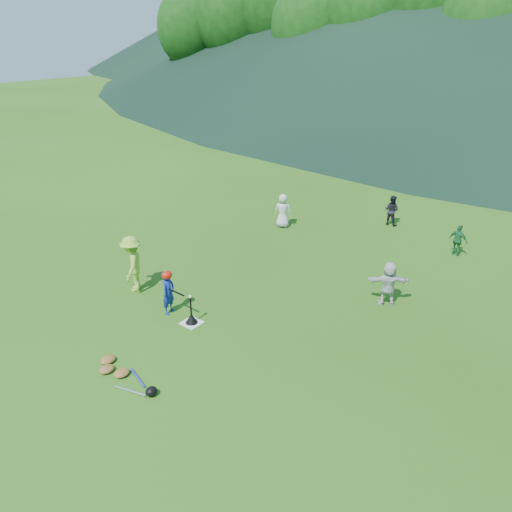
{
  "coord_description": "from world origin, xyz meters",
  "views": [
    {
      "loc": [
        7.67,
        -7.08,
        6.55
      ],
      "look_at": [
        0.0,
        2.5,
        0.9
      ],
      "focal_mm": 35.0,
      "sensor_mm": 36.0,
      "label": 1
    }
  ],
  "objects_px": {
    "home_plate": "(192,323)",
    "fielder_c": "(458,240)",
    "fielder_a": "(283,211)",
    "fielder_d": "(388,283)",
    "fielder_b": "(391,210)",
    "adult_coach": "(132,264)",
    "batting_tee": "(192,319)",
    "equipment_pile": "(121,373)",
    "batter_child": "(168,293)"
  },
  "relations": [
    {
      "from": "fielder_c",
      "to": "batting_tee",
      "type": "xyz_separation_m",
      "value": [
        -3.65,
        -8.01,
        -0.38
      ]
    },
    {
      "from": "batting_tee",
      "to": "equipment_pile",
      "type": "bearing_deg",
      "value": -82.48
    },
    {
      "from": "fielder_a",
      "to": "batting_tee",
      "type": "relative_size",
      "value": 1.79
    },
    {
      "from": "fielder_c",
      "to": "adult_coach",
      "type": "bearing_deg",
      "value": 61.47
    },
    {
      "from": "fielder_d",
      "to": "batting_tee",
      "type": "relative_size",
      "value": 1.74
    },
    {
      "from": "fielder_a",
      "to": "fielder_d",
      "type": "bearing_deg",
      "value": 124.8
    },
    {
      "from": "home_plate",
      "to": "fielder_b",
      "type": "distance_m",
      "value": 9.27
    },
    {
      "from": "home_plate",
      "to": "batting_tee",
      "type": "distance_m",
      "value": 0.12
    },
    {
      "from": "equipment_pile",
      "to": "home_plate",
      "type": "bearing_deg",
      "value": 97.52
    },
    {
      "from": "fielder_b",
      "to": "fielder_d",
      "type": "height_order",
      "value": "fielder_d"
    },
    {
      "from": "fielder_c",
      "to": "equipment_pile",
      "type": "xyz_separation_m",
      "value": [
        -3.34,
        -10.34,
        -0.44
      ]
    },
    {
      "from": "fielder_b",
      "to": "batting_tee",
      "type": "distance_m",
      "value": 9.26
    },
    {
      "from": "adult_coach",
      "to": "fielder_a",
      "type": "bearing_deg",
      "value": 137.49
    },
    {
      "from": "fielder_b",
      "to": "equipment_pile",
      "type": "xyz_separation_m",
      "value": [
        -0.57,
        -11.54,
        -0.49
      ]
    },
    {
      "from": "fielder_a",
      "to": "batter_child",
      "type": "bearing_deg",
      "value": 73.05
    },
    {
      "from": "fielder_a",
      "to": "fielder_b",
      "type": "bearing_deg",
      "value": -166.04
    },
    {
      "from": "adult_coach",
      "to": "equipment_pile",
      "type": "bearing_deg",
      "value": 7.8
    },
    {
      "from": "batter_child",
      "to": "fielder_a",
      "type": "height_order",
      "value": "fielder_a"
    },
    {
      "from": "adult_coach",
      "to": "fielder_a",
      "type": "height_order",
      "value": "adult_coach"
    },
    {
      "from": "fielder_a",
      "to": "equipment_pile",
      "type": "relative_size",
      "value": 0.67
    },
    {
      "from": "home_plate",
      "to": "batter_child",
      "type": "relative_size",
      "value": 0.4
    },
    {
      "from": "home_plate",
      "to": "fielder_b",
      "type": "bearing_deg",
      "value": 84.58
    },
    {
      "from": "fielder_a",
      "to": "home_plate",
      "type": "bearing_deg",
      "value": 79.49
    },
    {
      "from": "fielder_a",
      "to": "fielder_b",
      "type": "relative_size",
      "value": 1.1
    },
    {
      "from": "home_plate",
      "to": "fielder_d",
      "type": "height_order",
      "value": "fielder_d"
    },
    {
      "from": "home_plate",
      "to": "batting_tee",
      "type": "relative_size",
      "value": 0.66
    },
    {
      "from": "fielder_a",
      "to": "fielder_c",
      "type": "bearing_deg",
      "value": 166.13
    },
    {
      "from": "batter_child",
      "to": "fielder_b",
      "type": "xyz_separation_m",
      "value": [
        1.67,
        9.2,
        -0.01
      ]
    },
    {
      "from": "fielder_b",
      "to": "fielder_d",
      "type": "relative_size",
      "value": 0.93
    },
    {
      "from": "adult_coach",
      "to": "fielder_b",
      "type": "bearing_deg",
      "value": 120.67
    },
    {
      "from": "batting_tee",
      "to": "fielder_a",
      "type": "bearing_deg",
      "value": 107.31
    },
    {
      "from": "batter_child",
      "to": "fielder_a",
      "type": "relative_size",
      "value": 0.93
    },
    {
      "from": "adult_coach",
      "to": "batter_child",
      "type": "bearing_deg",
      "value": 42.9
    },
    {
      "from": "fielder_a",
      "to": "fielder_d",
      "type": "distance_m",
      "value": 6.0
    },
    {
      "from": "fielder_c",
      "to": "fielder_b",
      "type": "bearing_deg",
      "value": -13.78
    },
    {
      "from": "adult_coach",
      "to": "fielder_a",
      "type": "distance_m",
      "value": 6.36
    },
    {
      "from": "home_plate",
      "to": "fielder_a",
      "type": "bearing_deg",
      "value": 107.31
    },
    {
      "from": "fielder_c",
      "to": "fielder_d",
      "type": "xyz_separation_m",
      "value": [
        -0.38,
        -4.17,
        0.09
      ]
    },
    {
      "from": "fielder_b",
      "to": "batting_tee",
      "type": "xyz_separation_m",
      "value": [
        -0.87,
        -9.21,
        -0.42
      ]
    },
    {
      "from": "adult_coach",
      "to": "fielder_d",
      "type": "height_order",
      "value": "adult_coach"
    },
    {
      "from": "fielder_c",
      "to": "fielder_d",
      "type": "distance_m",
      "value": 4.19
    },
    {
      "from": "fielder_a",
      "to": "batting_tee",
      "type": "height_order",
      "value": "fielder_a"
    },
    {
      "from": "batter_child",
      "to": "fielder_d",
      "type": "bearing_deg",
      "value": -59.99
    },
    {
      "from": "adult_coach",
      "to": "batting_tee",
      "type": "height_order",
      "value": "adult_coach"
    },
    {
      "from": "adult_coach",
      "to": "equipment_pile",
      "type": "xyz_separation_m",
      "value": [
        2.75,
        -2.57,
        -0.71
      ]
    },
    {
      "from": "home_plate",
      "to": "batter_child",
      "type": "distance_m",
      "value": 0.97
    },
    {
      "from": "home_plate",
      "to": "fielder_c",
      "type": "height_order",
      "value": "fielder_c"
    },
    {
      "from": "batter_child",
      "to": "batting_tee",
      "type": "xyz_separation_m",
      "value": [
        0.79,
        -0.01,
        -0.44
      ]
    },
    {
      "from": "batter_child",
      "to": "fielder_a",
      "type": "xyz_separation_m",
      "value": [
        -1.26,
        6.58,
        0.04
      ]
    },
    {
      "from": "fielder_a",
      "to": "batting_tee",
      "type": "distance_m",
      "value": 6.92
    }
  ]
}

